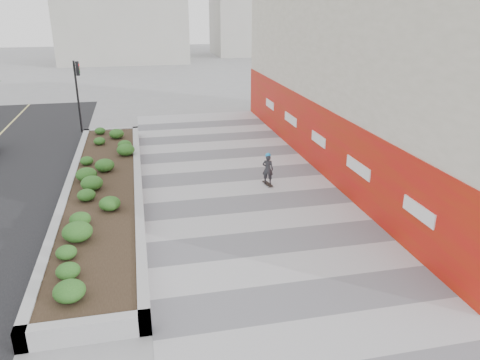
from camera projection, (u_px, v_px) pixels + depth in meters
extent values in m
plane|color=gray|center=(289.00, 271.00, 13.53)|extent=(160.00, 160.00, 0.00)
cube|color=#A8A8AD|center=(262.00, 226.00, 16.26)|extent=(8.00, 36.00, 0.01)
cube|color=#BFB6A3|center=(376.00, 78.00, 21.74)|extent=(6.00, 24.00, 8.00)
cube|color=red|center=(312.00, 133.00, 22.02)|extent=(0.12, 24.00, 3.00)
cube|color=#9E9EA0|center=(85.00, 331.00, 10.63)|extent=(3.00, 0.30, 0.55)
cube|color=#9E9EA0|center=(112.00, 133.00, 26.79)|extent=(3.00, 0.30, 0.55)
cube|color=#9E9EA0|center=(69.00, 192.00, 18.43)|extent=(0.30, 18.00, 0.55)
cube|color=#9E9EA0|center=(138.00, 187.00, 18.98)|extent=(0.30, 18.00, 0.55)
cube|color=#2D2116|center=(104.00, 190.00, 18.72)|extent=(2.40, 17.40, 0.50)
cylinder|color=black|center=(78.00, 97.00, 27.28)|extent=(0.12, 0.12, 4.20)
cube|color=black|center=(78.00, 68.00, 26.73)|extent=(0.18, 0.28, 0.80)
cylinder|color=#595654|center=(276.00, 224.00, 16.37)|extent=(0.44, 0.44, 0.01)
cube|color=black|center=(267.00, 184.00, 19.89)|extent=(0.32, 0.74, 0.02)
imported|color=#27272C|center=(268.00, 169.00, 19.65)|extent=(0.55, 0.48, 1.28)
sphere|color=#198BD7|center=(268.00, 156.00, 19.44)|extent=(0.23, 0.23, 0.23)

